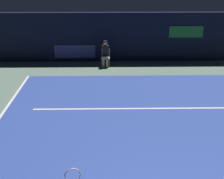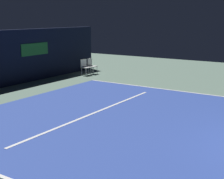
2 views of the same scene
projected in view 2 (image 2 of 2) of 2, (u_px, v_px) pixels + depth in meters
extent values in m
plane|color=slate|center=(145.00, 123.00, 10.26)|extent=(30.52, 30.52, 0.00)
cube|color=#2D479E|center=(145.00, 123.00, 10.26)|extent=(9.61, 11.01, 0.01)
cube|color=white|center=(197.00, 93.00, 14.15)|extent=(0.10, 11.01, 0.01)
cube|color=white|center=(94.00, 113.00, 11.28)|extent=(7.49, 0.10, 0.01)
cube|color=#1E6B2D|center=(35.00, 49.00, 16.71)|extent=(1.80, 0.04, 0.60)
cube|color=white|center=(86.00, 68.00, 18.45)|extent=(0.50, 0.47, 0.04)
cube|color=white|center=(84.00, 63.00, 18.53)|extent=(0.42, 0.10, 0.42)
cylinder|color=#B2B2B7|center=(86.00, 72.00, 18.25)|extent=(0.03, 0.03, 0.44)
cylinder|color=#B2B2B7|center=(91.00, 71.00, 18.51)|extent=(0.03, 0.03, 0.44)
cylinder|color=#B2B2B7|center=(82.00, 72.00, 18.48)|extent=(0.03, 0.03, 0.44)
cylinder|color=#B2B2B7|center=(87.00, 71.00, 18.74)|extent=(0.03, 0.03, 0.44)
cube|color=white|center=(93.00, 66.00, 18.87)|extent=(0.45, 0.41, 0.04)
cube|color=white|center=(90.00, 62.00, 18.92)|extent=(0.42, 0.04, 0.42)
cylinder|color=#B2B2B7|center=(93.00, 71.00, 18.67)|extent=(0.03, 0.03, 0.44)
cylinder|color=#B2B2B7|center=(97.00, 70.00, 18.99)|extent=(0.03, 0.03, 0.44)
cylinder|color=#B2B2B7|center=(88.00, 70.00, 18.85)|extent=(0.03, 0.03, 0.44)
cylinder|color=#B2B2B7|center=(92.00, 70.00, 19.16)|extent=(0.03, 0.03, 0.44)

